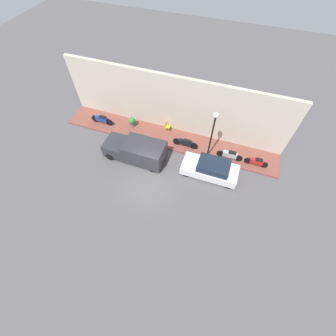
{
  "coord_description": "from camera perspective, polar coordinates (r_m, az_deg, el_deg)",
  "views": [
    {
      "loc": [
        -7.97,
        -4.35,
        13.88
      ],
      "look_at": [
        1.16,
        -1.16,
        0.6
      ],
      "focal_mm": 24.0,
      "sensor_mm": 36.0,
      "label": 1
    }
  ],
  "objects": [
    {
      "name": "ground_plane",
      "position": [
        16.59,
        -5.11,
        -3.2
      ],
      "size": [
        60.0,
        60.0,
        0.0
      ],
      "primitive_type": "plane",
      "color": "#514F51"
    },
    {
      "name": "sidewalk",
      "position": [
        19.11,
        0.02,
        7.62
      ],
      "size": [
        2.36,
        18.1,
        0.13
      ],
      "color": "brown",
      "rests_on": "ground_plane"
    },
    {
      "name": "building_facade",
      "position": [
        18.39,
        1.44,
        15.73
      ],
      "size": [
        0.3,
        18.1,
        5.02
      ],
      "color": "beige",
      "rests_on": "ground_plane"
    },
    {
      "name": "parked_car",
      "position": [
        16.64,
        10.76,
        -0.17
      ],
      "size": [
        1.75,
        4.08,
        1.31
      ],
      "color": "silver",
      "rests_on": "ground_plane"
    },
    {
      "name": "delivery_van",
      "position": [
        17.3,
        -8.19,
        4.5
      ],
      "size": [
        1.91,
        4.69,
        1.72
      ],
      "color": "#2D2D33",
      "rests_on": "ground_plane"
    },
    {
      "name": "scooter_silver",
      "position": [
        17.87,
        15.45,
        3.25
      ],
      "size": [
        0.3,
        1.99,
        0.82
      ],
      "color": "#B7B7BF",
      "rests_on": "sidewalk"
    },
    {
      "name": "motorcycle_red",
      "position": [
        18.13,
        21.55,
        1.48
      ],
      "size": [
        0.3,
        1.76,
        0.74
      ],
      "color": "#B21E1E",
      "rests_on": "sidewalk"
    },
    {
      "name": "motorcycle_black",
      "position": [
        18.12,
        4.45,
        6.4
      ],
      "size": [
        0.3,
        2.05,
        0.75
      ],
      "color": "black",
      "rests_on": "sidewalk"
    },
    {
      "name": "motorcycle_blue",
      "position": [
        20.8,
        -16.45,
        11.76
      ],
      "size": [
        0.3,
        2.03,
        0.84
      ],
      "color": "navy",
      "rests_on": "sidewalk"
    },
    {
      "name": "streetlamp",
      "position": [
        15.81,
        11.45,
        10.07
      ],
      "size": [
        0.38,
        0.38,
        4.32
      ],
      "color": "black",
      "rests_on": "sidewalk"
    },
    {
      "name": "potted_plant",
      "position": [
        19.97,
        -9.12,
        11.58
      ],
      "size": [
        0.61,
        0.61,
        0.88
      ],
      "color": "slate",
      "rests_on": "sidewalk"
    },
    {
      "name": "cafe_chair",
      "position": [
        19.27,
        -0.31,
        10.68
      ],
      "size": [
        0.4,
        0.4,
        0.95
      ],
      "color": "yellow",
      "rests_on": "sidewalk"
    }
  ]
}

